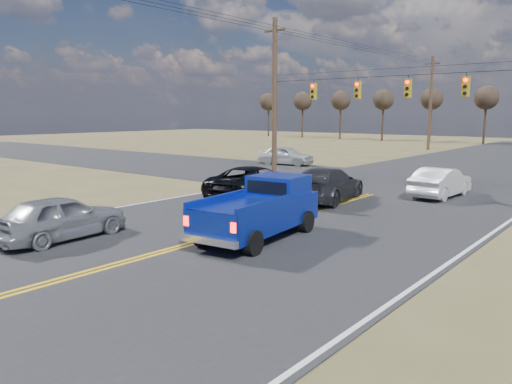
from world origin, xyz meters
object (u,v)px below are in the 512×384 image
Objects in this scene: pickup_truck at (260,210)px; silver_suv at (61,217)px; white_car_queue at (441,182)px; cross_car_west at (286,155)px; black_suv at (254,182)px; dgrey_car_queue at (327,184)px.

pickup_truck is 6.35m from silver_suv.
white_car_queue is 16.34m from cross_car_west.
pickup_truck is 1.25× the size of silver_suv.
cross_car_west is (-7.72, 13.29, -0.02)m from black_suv.
cross_car_west is at bearing -75.16° from silver_suv.
silver_suv reaches higher than white_car_queue.
pickup_truck is 23.01m from cross_car_west.
pickup_truck is 7.53m from dgrey_car_queue.
dgrey_car_queue is (-1.94, 7.27, -0.17)m from pickup_truck.
black_suv is (-5.06, 5.84, -0.17)m from pickup_truck.
pickup_truck reaches higher than silver_suv.
black_suv is 1.26× the size of cross_car_west.
pickup_truck reaches higher than cross_car_west.
black_suv is 3.43m from dgrey_car_queue.
dgrey_car_queue is at bearing -108.13° from silver_suv.
pickup_truck is 11.77m from white_car_queue.
cross_car_west reaches higher than white_car_queue.
dgrey_car_queue reaches higher than cross_car_west.
silver_suv is at bearing 84.04° from black_suv.
silver_suv is 0.81× the size of dgrey_car_queue.
white_car_queue is (6.79, 5.79, -0.05)m from black_suv.
pickup_truck is at bearing 123.45° from black_suv.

